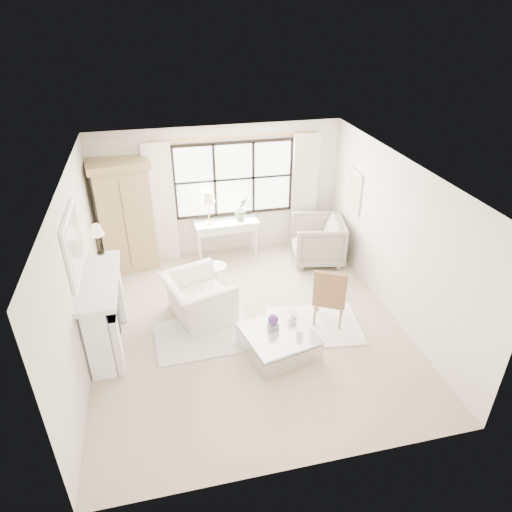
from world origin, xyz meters
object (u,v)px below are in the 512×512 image
object	(u,v)px
console_table	(227,239)
armoire	(125,215)
club_armchair	(198,298)
coffee_table	(278,342)

from	to	relation	value
console_table	armoire	bearing A→B (deg)	177.49
console_table	club_armchair	world-z (taller)	console_table
console_table	club_armchair	size ratio (longest dim) A/B	1.15
armoire	club_armchair	world-z (taller)	armoire
armoire	console_table	distance (m)	2.11
console_table	coffee_table	distance (m)	3.20
armoire	coffee_table	xyz separation A→B (m)	(2.23, -3.19, -0.96)
console_table	coffee_table	bearing A→B (deg)	-87.92
console_table	coffee_table	xyz separation A→B (m)	(0.24, -3.18, -0.22)
armoire	console_table	size ratio (longest dim) A/B	1.70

